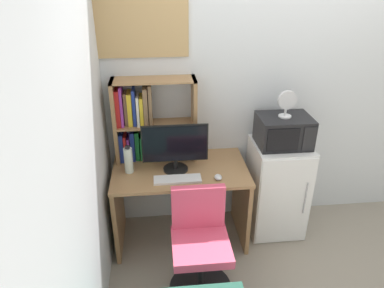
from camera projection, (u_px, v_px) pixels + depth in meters
name	position (u px, v px, depth m)	size (l,w,h in m)	color
wall_back	(324.00, 91.00, 3.29)	(6.40, 0.04, 2.60)	silver
wall_left	(59.00, 213.00, 1.67)	(0.04, 4.40, 2.60)	silver
desk	(181.00, 191.00, 3.20)	(1.17, 0.67, 0.76)	#997047
hutch_bookshelf	(143.00, 121.00, 3.11)	(0.71, 0.23, 0.74)	#997047
monitor	(175.00, 146.00, 2.98)	(0.55, 0.21, 0.42)	black
keyboard	(178.00, 179.00, 2.92)	(0.39, 0.13, 0.02)	silver
computer_mouse	(218.00, 177.00, 2.94)	(0.06, 0.08, 0.03)	silver
water_bottle	(128.00, 160.00, 3.00)	(0.07, 0.07, 0.25)	silver
mini_fridge	(277.00, 188.00, 3.37)	(0.50, 0.51, 0.91)	white
microwave	(284.00, 131.00, 3.11)	(0.45, 0.36, 0.26)	black
desk_fan	(287.00, 103.00, 2.99)	(0.16, 0.11, 0.24)	silver
desk_chair	(200.00, 249.00, 2.74)	(0.50, 0.50, 0.86)	black
wall_corkboard	(139.00, 24.00, 2.84)	(0.78, 0.02, 0.52)	tan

